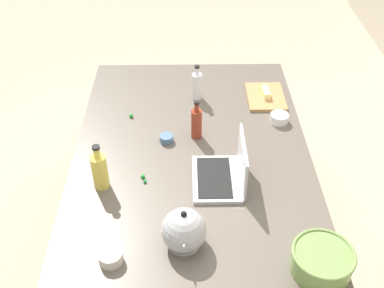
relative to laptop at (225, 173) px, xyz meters
name	(u,v)px	position (x,y,z in m)	size (l,w,h in m)	color
ground_plane	(192,263)	(-0.21, -0.15, -0.95)	(12.00, 12.00, 0.00)	#B7A88E
island_counter	(192,213)	(-0.21, -0.15, -0.50)	(1.74, 1.17, 0.90)	olive
laptop	(225,173)	(0.00, 0.00, 0.00)	(0.31, 0.23, 0.22)	#B7B7BC
mixing_bowl_large	(322,261)	(0.50, 0.33, 0.01)	(0.24, 0.24, 0.10)	#72934C
bottle_soy	(196,123)	(-0.33, -0.12, 0.04)	(0.06, 0.06, 0.22)	maroon
bottle_vinegar	(197,85)	(-0.69, -0.11, 0.04)	(0.06, 0.06, 0.21)	white
bottle_oil	(100,171)	(0.03, -0.56, 0.05)	(0.07, 0.07, 0.23)	#DBC64C
kettle	(184,231)	(0.37, -0.19, 0.03)	(0.21, 0.18, 0.20)	#ADADB2
cutting_board	(265,97)	(-0.68, 0.28, -0.04)	(0.28, 0.21, 0.02)	#AD7F4C
butter_stick_left	(266,92)	(-0.69, 0.28, -0.01)	(0.11, 0.04, 0.04)	#F4E58C
ramekin_small	(166,138)	(-0.29, -0.28, -0.03)	(0.07, 0.07, 0.04)	slate
ramekin_medium	(111,257)	(0.44, -0.47, -0.02)	(0.10, 0.10, 0.05)	beige
ramekin_wide	(279,118)	(-0.45, 0.33, -0.02)	(0.10, 0.10, 0.05)	white
candy_0	(145,181)	(0.01, -0.37, -0.04)	(0.02, 0.02, 0.02)	green
candy_1	(224,186)	(0.05, -0.01, -0.04)	(0.02, 0.02, 0.02)	orange
candy_2	(143,176)	(-0.02, -0.38, -0.04)	(0.02, 0.02, 0.02)	green
candy_3	(131,116)	(-0.50, -0.47, -0.04)	(0.02, 0.02, 0.02)	green
candy_4	(188,214)	(0.22, -0.17, -0.04)	(0.02, 0.02, 0.02)	#CC3399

